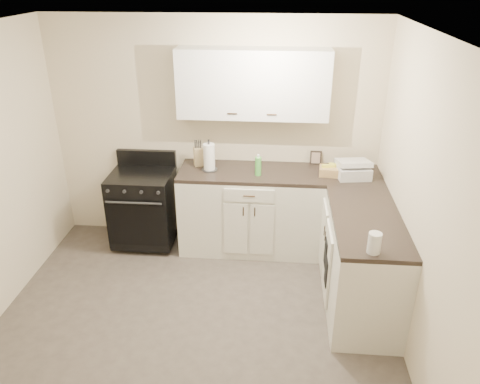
# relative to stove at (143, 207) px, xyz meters

# --- Properties ---
(floor) EXTENTS (3.60, 3.60, 0.00)m
(floor) POSITION_rel_stove_xyz_m (0.79, -1.48, -0.46)
(floor) COLOR #473F38
(floor) RESTS_ON ground
(ceiling) EXTENTS (3.60, 3.60, 0.00)m
(ceiling) POSITION_rel_stove_xyz_m (0.79, -1.48, 2.04)
(ceiling) COLOR white
(ceiling) RESTS_ON wall_back
(wall_back) EXTENTS (3.60, 0.00, 3.60)m
(wall_back) POSITION_rel_stove_xyz_m (0.79, 0.32, 0.79)
(wall_back) COLOR beige
(wall_back) RESTS_ON ground
(wall_right) EXTENTS (0.00, 3.60, 3.60)m
(wall_right) POSITION_rel_stove_xyz_m (2.59, -1.48, 0.79)
(wall_right) COLOR beige
(wall_right) RESTS_ON ground
(base_cabinets_back) EXTENTS (1.55, 0.60, 0.90)m
(base_cabinets_back) POSITION_rel_stove_xyz_m (1.21, 0.02, -0.01)
(base_cabinets_back) COLOR silver
(base_cabinets_back) RESTS_ON floor
(base_cabinets_right) EXTENTS (0.60, 1.90, 0.90)m
(base_cabinets_right) POSITION_rel_stove_xyz_m (2.29, -0.63, -0.01)
(base_cabinets_right) COLOR silver
(base_cabinets_right) RESTS_ON floor
(countertop_back) EXTENTS (1.55, 0.60, 0.04)m
(countertop_back) POSITION_rel_stove_xyz_m (1.21, 0.02, 0.46)
(countertop_back) COLOR black
(countertop_back) RESTS_ON base_cabinets_back
(countertop_right) EXTENTS (0.60, 1.90, 0.04)m
(countertop_right) POSITION_rel_stove_xyz_m (2.29, -0.63, 0.46)
(countertop_right) COLOR black
(countertop_right) RESTS_ON base_cabinets_right
(upper_cabinets) EXTENTS (1.55, 0.30, 0.70)m
(upper_cabinets) POSITION_rel_stove_xyz_m (1.21, 0.18, 1.38)
(upper_cabinets) COLOR white
(upper_cabinets) RESTS_ON wall_back
(stove) EXTENTS (0.68, 0.58, 0.82)m
(stove) POSITION_rel_stove_xyz_m (0.00, 0.00, 0.00)
(stove) COLOR black
(stove) RESTS_ON floor
(knife_block) EXTENTS (0.12, 0.11, 0.20)m
(knife_block) POSITION_rel_stove_xyz_m (0.63, 0.14, 0.58)
(knife_block) COLOR #CFB77F
(knife_block) RESTS_ON countertop_back
(paper_towel) EXTENTS (0.16, 0.16, 0.29)m
(paper_towel) POSITION_rel_stove_xyz_m (0.76, 0.02, 0.63)
(paper_towel) COLOR white
(paper_towel) RESTS_ON countertop_back
(soap_bottle) EXTENTS (0.08, 0.08, 0.20)m
(soap_bottle) POSITION_rel_stove_xyz_m (1.29, -0.07, 0.58)
(soap_bottle) COLOR green
(soap_bottle) RESTS_ON countertop_back
(picture_frame) EXTENTS (0.12, 0.04, 0.15)m
(picture_frame) POSITION_rel_stove_xyz_m (1.91, 0.28, 0.56)
(picture_frame) COLOR black
(picture_frame) RESTS_ON countertop_back
(wicker_basket) EXTENTS (0.27, 0.19, 0.09)m
(wicker_basket) POSITION_rel_stove_xyz_m (2.06, -0.01, 0.52)
(wicker_basket) COLOR #AB8950
(wicker_basket) RESTS_ON countertop_right
(countertop_grill) EXTENTS (0.37, 0.35, 0.12)m
(countertop_grill) POSITION_rel_stove_xyz_m (2.27, -0.02, 0.54)
(countertop_grill) COLOR silver
(countertop_grill) RESTS_ON countertop_right
(glass_jar) EXTENTS (0.11, 0.11, 0.17)m
(glass_jar) POSITION_rel_stove_xyz_m (2.24, -1.48, 0.56)
(glass_jar) COLOR silver
(glass_jar) RESTS_ON countertop_right
(oven_mitt_near) EXTENTS (0.02, 0.15, 0.26)m
(oven_mitt_near) POSITION_rel_stove_xyz_m (1.97, -1.03, -0.03)
(oven_mitt_near) COLOR black
(oven_mitt_near) RESTS_ON base_cabinets_right
(oven_mitt_far) EXTENTS (0.02, 0.15, 0.27)m
(oven_mitt_far) POSITION_rel_stove_xyz_m (1.97, -0.88, 0.07)
(oven_mitt_far) COLOR black
(oven_mitt_far) RESTS_ON base_cabinets_right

